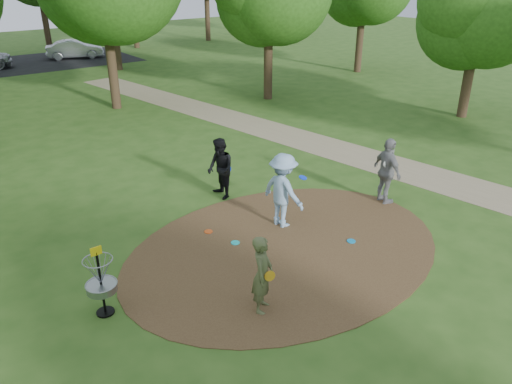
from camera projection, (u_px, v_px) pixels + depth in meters
ground at (285, 249)px, 12.31m from camera, size 100.00×100.00×0.00m
dirt_clearing at (285, 248)px, 12.30m from camera, size 8.40×8.40×0.02m
footpath at (391, 166)px, 17.33m from camera, size 7.55×39.89×0.01m
parking_lot at (31, 63)px, 35.09m from camera, size 14.00×8.00×0.01m
player_observer_with_disc at (262, 274)px, 9.81m from camera, size 0.73×0.70×1.68m
player_throwing_with_disc at (283, 191)px, 13.00m from camera, size 1.33×1.39×2.03m
player_walking_with_disc at (220, 169)px, 14.65m from camera, size 0.83×0.98×1.82m
player_waiting_with_disc at (387, 171)px, 14.29m from camera, size 0.76×1.23×1.96m
disc_ground_cyan at (235, 243)px, 12.51m from camera, size 0.22×0.22×0.02m
disc_ground_blue at (351, 241)px, 12.58m from camera, size 0.22×0.22×0.02m
disc_ground_red at (208, 231)px, 13.03m from camera, size 0.22×0.22×0.02m
car_right at (75, 49)px, 36.54m from camera, size 4.23×2.58×1.32m
disc_golf_basket at (100, 277)px, 9.68m from camera, size 0.63×0.63×1.54m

